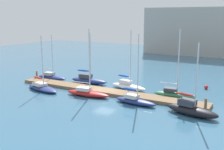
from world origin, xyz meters
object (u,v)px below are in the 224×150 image
object	(u,v)px
sailboat_1	(42,87)
mooring_buoy_red	(206,87)
harbor_building_distant	(194,31)
sailboat_3	(87,92)
sailboat_4	(128,85)
sailboat_0	(52,77)
sailboat_2	(89,80)
sailboat_7	(191,109)
sailboat_5	(135,100)
sailboat_6	(174,94)

from	to	relation	value
sailboat_1	mooring_buoy_red	xyz separation A→B (m)	(19.24, 11.61, -0.16)
harbor_building_distant	sailboat_1	bearing A→B (deg)	-100.00
sailboat_3	sailboat_4	size ratio (longest dim) A/B	1.04
sailboat_3	sailboat_4	distance (m)	6.28
sailboat_0	sailboat_2	distance (m)	6.52
mooring_buoy_red	sailboat_0	bearing A→B (deg)	-164.59
sailboat_2	sailboat_4	world-z (taller)	sailboat_4
mooring_buoy_red	harbor_building_distant	world-z (taller)	harbor_building_distant
sailboat_7	sailboat_1	bearing A→B (deg)	-168.20
sailboat_3	sailboat_4	xyz separation A→B (m)	(2.91, 5.57, 0.06)
sailboat_2	mooring_buoy_red	size ratio (longest dim) A/B	13.75
sailboat_5	sailboat_7	world-z (taller)	sailboat_5
sailboat_3	sailboat_5	bearing A→B (deg)	-4.61
sailboat_4	sailboat_7	world-z (taller)	sailboat_4
sailboat_3	sailboat_5	world-z (taller)	sailboat_3
harbor_building_distant	sailboat_6	bearing A→B (deg)	-79.36
sailboat_1	harbor_building_distant	xyz separation A→B (m)	(8.56, 48.55, 5.55)
sailboat_2	sailboat_7	size ratio (longest dim) A/B	1.01
sailboat_3	sailboat_7	xyz separation A→B (m)	(12.97, -0.36, 0.15)
sailboat_2	harbor_building_distant	xyz separation A→B (m)	(5.25, 42.25, 5.42)
sailboat_5	harbor_building_distant	world-z (taller)	harbor_building_distant
sailboat_4	sailboat_7	xyz separation A→B (m)	(10.06, -5.92, 0.09)
sailboat_2	sailboat_4	size ratio (longest dim) A/B	0.92
sailboat_1	sailboat_5	distance (m)	13.54
sailboat_0	sailboat_4	distance (m)	13.11
sailboat_6	mooring_buoy_red	world-z (taller)	sailboat_6
sailboat_4	sailboat_3	bearing A→B (deg)	-108.29
sailboat_1	mooring_buoy_red	size ratio (longest dim) A/B	13.62
sailboat_3	sailboat_7	bearing A→B (deg)	-6.66
sailboat_1	sailboat_6	world-z (taller)	sailboat_6
sailboat_6	harbor_building_distant	distance (m)	44.27
sailboat_3	mooring_buoy_red	size ratio (longest dim) A/B	15.54
sailboat_4	mooring_buoy_red	xyz separation A→B (m)	(9.31, 5.40, -0.28)
sailboat_3	sailboat_2	bearing A→B (deg)	118.21
sailboat_3	mooring_buoy_red	bearing A→B (deg)	36.82
sailboat_0	sailboat_1	xyz separation A→B (m)	(3.15, -5.44, -0.04)
sailboat_6	sailboat_7	bearing A→B (deg)	-60.82
mooring_buoy_red	sailboat_7	bearing A→B (deg)	-86.21
sailboat_2	sailboat_6	world-z (taller)	sailboat_6
sailboat_0	sailboat_1	bearing A→B (deg)	-63.22
sailboat_1	sailboat_4	size ratio (longest dim) A/B	0.91
sailboat_1	sailboat_7	bearing A→B (deg)	15.05
sailboat_4	sailboat_5	size ratio (longest dim) A/B	1.01
sailboat_4	sailboat_6	xyz separation A→B (m)	(6.74, -0.84, -0.03)
sailboat_5	sailboat_7	bearing A→B (deg)	0.71
sailboat_4	sailboat_0	bearing A→B (deg)	-167.33
sailboat_2	harbor_building_distant	distance (m)	42.92
sailboat_0	sailboat_4	bearing A→B (deg)	0.07
sailboat_2	sailboat_6	xyz separation A→B (m)	(13.36, -0.93, -0.05)
sailboat_0	sailboat_3	distance (m)	11.25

